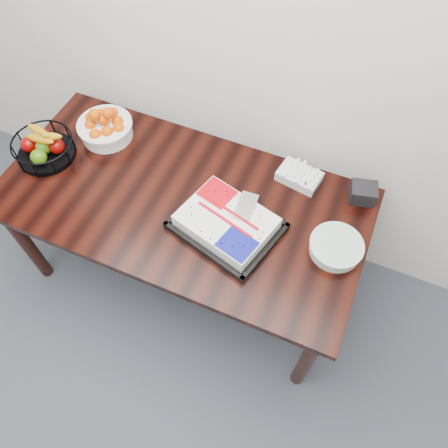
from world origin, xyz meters
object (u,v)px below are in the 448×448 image
at_px(fruit_basket, 44,147).
at_px(napkin_box, 363,193).
at_px(plate_stack, 336,247).
at_px(cake_tray, 227,223).
at_px(table, 182,209).
at_px(tangerine_bowl, 105,125).

relative_size(fruit_basket, napkin_box, 2.55).
height_order(plate_stack, napkin_box, napkin_box).
bearing_deg(plate_stack, napkin_box, 83.44).
bearing_deg(cake_tray, table, 166.25).
bearing_deg(plate_stack, fruit_basket, -178.59).
bearing_deg(table, tangerine_bowl, 157.75).
bearing_deg(table, fruit_basket, -178.42).
relative_size(tangerine_bowl, fruit_basket, 0.93).
bearing_deg(cake_tray, fruit_basket, 177.51).
bearing_deg(tangerine_bowl, napkin_box, 5.31).
distance_m(plate_stack, napkin_box, 0.34).
distance_m(cake_tray, plate_stack, 0.50).
bearing_deg(cake_tray, tangerine_bowl, 160.45).
bearing_deg(plate_stack, cake_tray, -170.52).
xyz_separation_m(plate_stack, napkin_box, (0.04, 0.33, 0.01)).
relative_size(tangerine_bowl, napkin_box, 2.38).
height_order(tangerine_bowl, fruit_basket, tangerine_bowl).
xyz_separation_m(cake_tray, plate_stack, (0.49, 0.08, -0.01)).
height_order(cake_tray, fruit_basket, fruit_basket).
height_order(tangerine_bowl, plate_stack, tangerine_bowl).
distance_m(table, fruit_basket, 0.78).
bearing_deg(fruit_basket, tangerine_bowl, 49.21).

